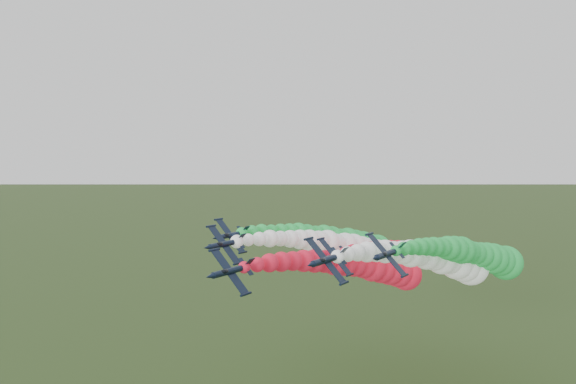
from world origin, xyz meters
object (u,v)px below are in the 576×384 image
jet_inner_right (444,261)px  jet_outer_left (347,241)px  jet_outer_right (482,256)px  jet_inner_left (353,248)px  jet_trail (432,258)px  jet_lead (370,268)px

jet_inner_right → jet_outer_left: 31.68m
jet_outer_left → jet_outer_right: jet_outer_right is taller
jet_inner_left → jet_outer_right: 29.50m
jet_outer_left → jet_trail: jet_outer_left is taller
jet_inner_left → jet_outer_right: (28.22, 8.59, -0.30)m
jet_inner_right → jet_outer_right: bearing=62.1°
jet_trail → jet_outer_left: bearing=-165.2°
jet_inner_left → jet_trail: (14.23, 15.25, -3.05)m
jet_outer_right → jet_trail: bearing=154.5°
jet_outer_right → jet_inner_left: bearing=-163.1°
jet_outer_left → jet_trail: bearing=14.8°
jet_inner_left → jet_inner_right: 22.88m
jet_lead → jet_inner_left: 14.91m
jet_inner_right → jet_trail: size_ratio=1.00×
jet_inner_left → jet_lead: bearing=-47.9°
jet_outer_right → jet_trail: size_ratio=1.00×
jet_inner_right → jet_outer_left: size_ratio=1.01×
jet_outer_right → jet_lead: bearing=-133.1°
jet_lead → jet_inner_right: 16.01m
jet_inner_right → jet_trail: 19.13m
jet_lead → jet_outer_right: jet_outer_right is taller
jet_lead → jet_trail: bearing=80.7°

